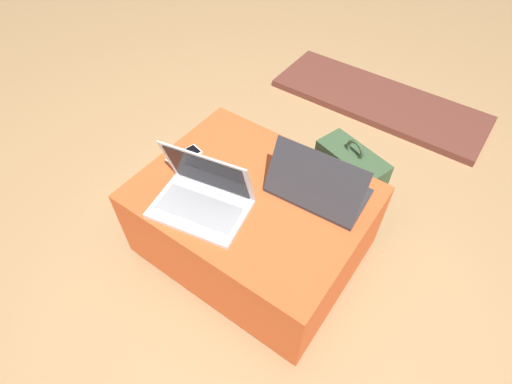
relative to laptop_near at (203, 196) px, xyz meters
The scene contains 7 objects.
ground_plane 0.53m from the laptop_near, 54.75° to the left, with size 14.00×14.00×0.00m, color tan.
ottoman 0.34m from the laptop_near, 54.75° to the left, with size 0.91×0.71×0.44m.
laptop_near is the anchor object (origin of this frame).
laptop_far 0.45m from the laptop_near, 41.86° to the left, with size 0.39×0.25×0.22m.
cell_phone 0.29m from the laptop_near, 147.75° to the left, with size 0.10×0.16×0.01m.
backpack 0.78m from the laptop_near, 61.72° to the left, with size 0.36×0.27×0.49m.
fireplace_hearth 1.68m from the laptop_near, 85.83° to the left, with size 1.40×0.50×0.04m.
Camera 1 is at (0.62, -0.85, 1.65)m, focal length 28.00 mm.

